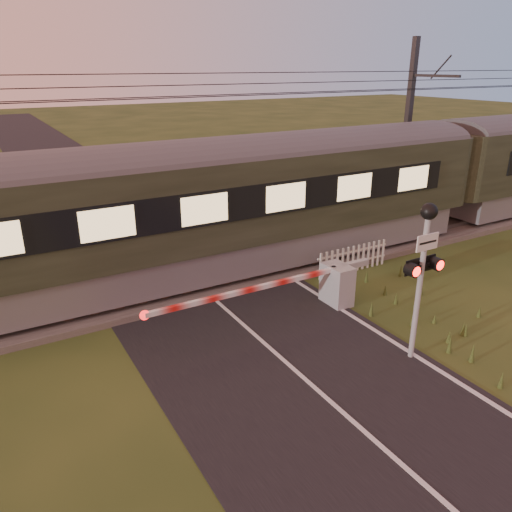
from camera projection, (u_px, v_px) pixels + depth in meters
ground at (318, 391)px, 10.33m from camera, size 160.00×160.00×0.00m
road at (325, 396)px, 10.15m from camera, size 6.00×140.00×0.03m
track_bed at (193, 279)px, 15.56m from camera, size 140.00×3.40×0.39m
overhead_wires at (183, 88)px, 13.52m from camera, size 120.00×0.62×0.62m
train at (442, 173)px, 19.81m from camera, size 43.02×2.97×4.01m
boom_gate at (329, 284)px, 13.77m from camera, size 6.67×0.89×1.18m
crossing_signal at (424, 255)px, 10.63m from camera, size 0.93×0.37×3.67m
picket_fence at (353, 259)px, 16.13m from camera, size 2.81×0.07×0.89m
catenary_mast at (408, 127)px, 21.16m from camera, size 0.23×2.47×7.38m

